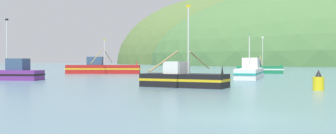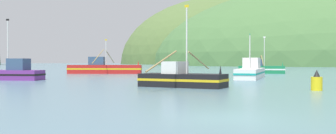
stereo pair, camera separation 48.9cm
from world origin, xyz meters
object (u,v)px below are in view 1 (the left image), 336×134
fishing_boat_green (259,69)px  fishing_boat_black (183,78)px  fishing_boat_purple (8,73)px  fishing_boat_red (102,68)px  channel_buoy (318,82)px  fishing_boat_white (250,72)px

fishing_boat_green → fishing_boat_black: bearing=-102.6°
fishing_boat_purple → fishing_boat_black: bearing=158.0°
fishing_boat_red → channel_buoy: size_ratio=11.59×
fishing_boat_white → fishing_boat_red: bearing=-108.6°
fishing_boat_white → channel_buoy: (-1.95, -18.37, -0.20)m
fishing_boat_white → fishing_boat_purple: bearing=-62.3°
fishing_boat_white → channel_buoy: size_ratio=7.20×
fishing_boat_black → fishing_boat_green: 34.53m
fishing_boat_red → fishing_boat_green: size_ratio=1.38×
fishing_boat_red → fishing_boat_purple: size_ratio=2.11×
fishing_boat_black → fishing_boat_purple: fishing_boat_purple is taller
fishing_boat_white → fishing_boat_red: 25.46m
fishing_boat_black → fishing_boat_purple: (-16.60, 13.32, 0.05)m
fishing_boat_red → fishing_boat_black: fishing_boat_black is taller
fishing_boat_green → channel_buoy: size_ratio=8.41×
fishing_boat_green → fishing_boat_purple: bearing=-136.1°
fishing_boat_black → channel_buoy: fishing_boat_black is taller
fishing_boat_red → channel_buoy: (15.83, -36.61, -0.28)m
fishing_boat_black → fishing_boat_purple: size_ratio=1.24×
fishing_boat_red → fishing_boat_purple: 20.79m
fishing_boat_white → fishing_boat_purple: (-27.28, -0.25, -0.06)m
fishing_boat_purple → channel_buoy: (25.34, -18.12, -0.14)m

